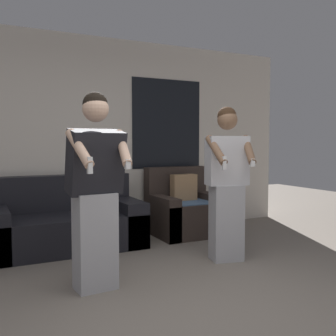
{
  "coord_description": "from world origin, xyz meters",
  "views": [
    {
      "loc": [
        -1.41,
        -2.23,
        1.28
      ],
      "look_at": [
        0.28,
        1.15,
        1.03
      ],
      "focal_mm": 42.0,
      "sensor_mm": 36.0,
      "label": 1
    }
  ],
  "objects": [
    {
      "name": "armchair",
      "position": [
        1.23,
        2.53,
        0.32
      ],
      "size": [
        0.92,
        0.82,
        0.92
      ],
      "color": "#332823",
      "rests_on": "ground_plane"
    },
    {
      "name": "wall_back",
      "position": [
        0.02,
        3.01,
        1.35
      ],
      "size": [
        6.25,
        0.07,
        2.7
      ],
      "color": "silver",
      "rests_on": "ground_plane"
    },
    {
      "name": "person_left",
      "position": [
        -0.47,
        1.03,
        0.86
      ],
      "size": [
        0.52,
        0.52,
        1.7
      ],
      "color": "#B2B2B7",
      "rests_on": "ground_plane"
    },
    {
      "name": "couch",
      "position": [
        -0.44,
        2.53,
        0.29
      ],
      "size": [
        1.83,
        0.92,
        0.86
      ],
      "color": "black",
      "rests_on": "ground_plane"
    },
    {
      "name": "ground_plane",
      "position": [
        0.0,
        0.0,
        0.0
      ],
      "size": [
        14.0,
        14.0,
        0.0
      ],
      "primitive_type": "plane",
      "color": "slate"
    },
    {
      "name": "person_right",
      "position": [
        1.04,
        1.24,
        0.84
      ],
      "size": [
        0.51,
        0.52,
        1.66
      ],
      "color": "#B2B2B7",
      "rests_on": "ground_plane"
    }
  ]
}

